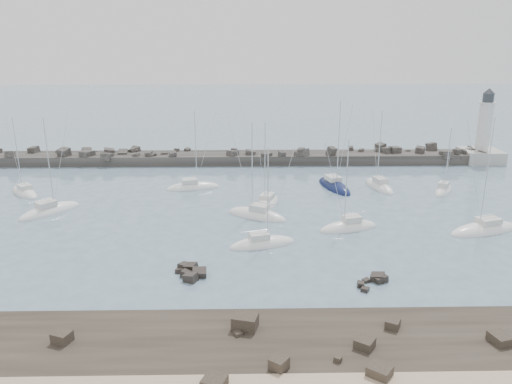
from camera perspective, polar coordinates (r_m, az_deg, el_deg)
ground at (r=59.19m, az=-3.06°, el=-5.58°), size 400.00×400.00×0.00m
rock_shelf at (r=39.91m, az=-4.37°, el=-17.98°), size 140.00×12.00×1.89m
rock_cluster_near at (r=51.53m, az=-7.50°, el=-9.12°), size 3.31×4.32×1.48m
rock_cluster_far at (r=51.15m, az=13.56°, el=-9.82°), size 3.38×3.54×1.48m
breakwater at (r=95.66m, az=-6.77°, el=3.52°), size 115.00×7.12×5.12m
lighthouse at (r=104.72m, az=24.39°, el=4.85°), size 7.00×7.00×14.60m
sailboat_1 at (r=84.23m, az=-24.94°, el=-0.08°), size 7.19×7.48×12.53m
sailboat_3 at (r=73.76m, az=-22.49°, el=-2.09°), size 7.74×8.56×14.03m
sailboat_4 at (r=79.52m, az=-7.24°, el=0.49°), size 8.79×4.41×13.31m
sailboat_5 at (r=66.66m, az=0.11°, el=-2.72°), size 8.77×6.41×13.65m
sailboat_6 at (r=71.03m, az=1.18°, el=-1.44°), size 5.30×8.56×13.01m
sailboat_7 at (r=57.81m, az=0.72°, el=-5.99°), size 8.21×4.57×12.47m
sailboat_8 at (r=80.28m, az=8.91°, el=0.59°), size 5.59×9.93×15.03m
sailboat_9 at (r=63.55m, az=10.53°, el=-4.06°), size 8.11×4.46×12.47m
sailboat_10 at (r=81.72m, az=13.85°, el=0.59°), size 4.44×8.65×13.27m
sailboat_11 at (r=67.94m, az=24.60°, el=-3.99°), size 10.20×5.90×15.28m
sailboat_12 at (r=82.55m, az=20.62°, el=0.13°), size 5.42×6.69×10.86m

